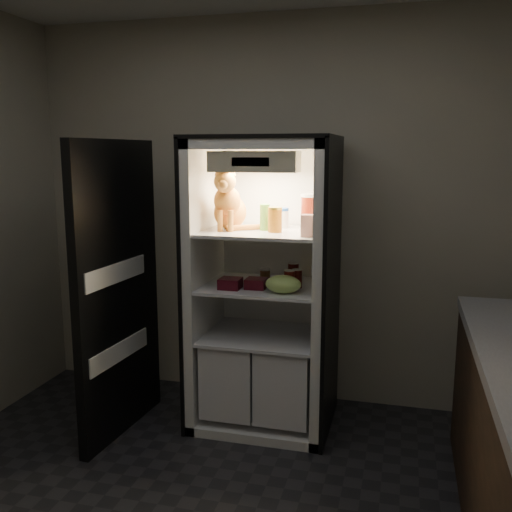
{
  "coord_description": "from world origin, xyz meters",
  "views": [
    {
      "loc": [
        0.86,
        -2.12,
        1.78
      ],
      "look_at": [
        -0.05,
        1.32,
        1.12
      ],
      "focal_mm": 40.0,
      "sensor_mm": 36.0,
      "label": 1
    }
  ],
  "objects": [
    {
      "name": "room_shell",
      "position": [
        0.0,
        0.0,
        1.62
      ],
      "size": [
        3.6,
        3.6,
        3.6
      ],
      "color": "white",
      "rests_on": "floor"
    },
    {
      "name": "refrigerator",
      "position": [
        0.0,
        1.38,
        0.79
      ],
      "size": [
        0.9,
        0.72,
        1.88
      ],
      "color": "white",
      "rests_on": "floor"
    },
    {
      "name": "fridge_door",
      "position": [
        -0.85,
        0.99,
        0.91
      ],
      "size": [
        0.12,
        0.87,
        1.85
      ],
      "rotation": [
        0.0,
        0.0,
        -0.07
      ],
      "color": "black",
      "rests_on": "floor"
    },
    {
      "name": "tabby_cat",
      "position": [
        -0.22,
        1.31,
        1.44
      ],
      "size": [
        0.35,
        0.4,
        0.41
      ],
      "rotation": [
        0.0,
        0.0,
        0.12
      ],
      "color": "#C65019",
      "rests_on": "refrigerator"
    },
    {
      "name": "parmesan_shaker",
      "position": [
        0.01,
        1.33,
        1.37
      ],
      "size": [
        0.06,
        0.06,
        0.16
      ],
      "color": "#238027",
      "rests_on": "refrigerator"
    },
    {
      "name": "mayo_tub",
      "position": [
        0.09,
        1.48,
        1.35
      ],
      "size": [
        0.09,
        0.09,
        0.13
      ],
      "color": "white",
      "rests_on": "refrigerator"
    },
    {
      "name": "salsa_jar",
      "position": [
        0.09,
        1.26,
        1.37
      ],
      "size": [
        0.09,
        0.09,
        0.15
      ],
      "color": "maroon",
      "rests_on": "refrigerator"
    },
    {
      "name": "pepper_jar",
      "position": [
        0.29,
        1.41,
        1.4
      ],
      "size": [
        0.13,
        0.13,
        0.23
      ],
      "color": "maroon",
      "rests_on": "refrigerator"
    },
    {
      "name": "cream_carton",
      "position": [
        0.32,
        1.13,
        1.35
      ],
      "size": [
        0.07,
        0.07,
        0.13
      ],
      "primitive_type": "cube",
      "color": "white",
      "rests_on": "refrigerator"
    },
    {
      "name": "soda_can_a",
      "position": [
        0.18,
        1.43,
        1.0
      ],
      "size": [
        0.07,
        0.07,
        0.13
      ],
      "color": "black",
      "rests_on": "refrigerator"
    },
    {
      "name": "soda_can_b",
      "position": [
        0.23,
        1.29,
        1.0
      ],
      "size": [
        0.06,
        0.06,
        0.12
      ],
      "color": "black",
      "rests_on": "refrigerator"
    },
    {
      "name": "soda_can_c",
      "position": [
        0.19,
        1.22,
        1.0
      ],
      "size": [
        0.07,
        0.07,
        0.12
      ],
      "color": "black",
      "rests_on": "refrigerator"
    },
    {
      "name": "condiment_jar",
      "position": [
        -0.0,
        1.38,
        0.99
      ],
      "size": [
        0.07,
        0.07,
        0.09
      ],
      "color": "brown",
      "rests_on": "refrigerator"
    },
    {
      "name": "grape_bag",
      "position": [
        0.17,
        1.14,
        0.99
      ],
      "size": [
        0.22,
        0.16,
        0.11
      ],
      "primitive_type": "ellipsoid",
      "color": "#98C25A",
      "rests_on": "refrigerator"
    },
    {
      "name": "berry_box_left",
      "position": [
        -0.17,
        1.17,
        0.97
      ],
      "size": [
        0.13,
        0.13,
        0.07
      ],
      "primitive_type": "cube",
      "color": "#550E18",
      "rests_on": "refrigerator"
    },
    {
      "name": "berry_box_right",
      "position": [
        -0.02,
        1.21,
        0.97
      ],
      "size": [
        0.12,
        0.12,
        0.06
      ],
      "primitive_type": "cube",
      "color": "#550E18",
      "rests_on": "refrigerator"
    }
  ]
}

